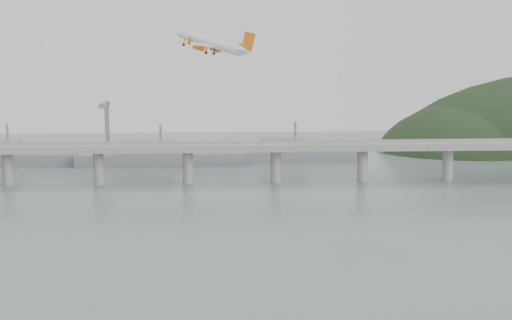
{
  "coord_description": "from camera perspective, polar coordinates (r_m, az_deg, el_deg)",
  "views": [
    {
      "loc": [
        -14.32,
        -183.1,
        73.72
      ],
      "look_at": [
        0.0,
        55.0,
        36.0
      ],
      "focal_mm": 48.0,
      "sensor_mm": 36.0,
      "label": 1
    }
  ],
  "objects": [
    {
      "name": "ground",
      "position": [
        197.91,
        0.98,
        -12.89
      ],
      "size": [
        900.0,
        900.0,
        0.0
      ],
      "primitive_type": "plane",
      "color": "slate",
      "rests_on": "ground"
    },
    {
      "name": "bridge",
      "position": [
        387.41,
        -1.46,
        0.66
      ],
      "size": [
        800.0,
        22.0,
        23.9
      ],
      "color": "gray",
      "rests_on": "ground"
    },
    {
      "name": "airliner",
      "position": [
        276.05,
        -3.68,
        9.67
      ],
      "size": [
        34.41,
        32.74,
        12.84
      ],
      "rotation": [
        0.05,
        -0.25,
        2.52
      ],
      "color": "silver",
      "rests_on": "ground"
    }
  ]
}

